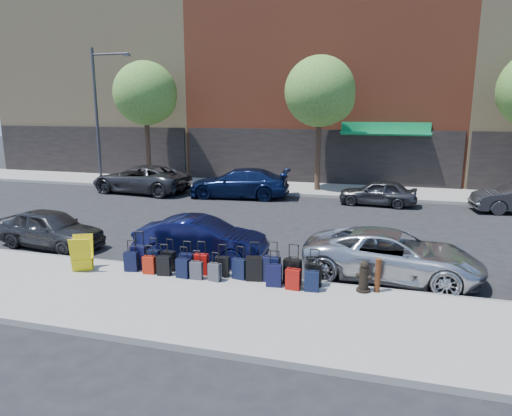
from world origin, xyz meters
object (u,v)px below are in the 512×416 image
(suitcase_front_5, at_px, (222,267))
(bollard, at_px, (378,275))
(fire_hydrant, at_px, (364,277))
(car_far_2, at_px, (378,193))
(tree_left, at_px, (148,95))
(car_near_0, at_px, (51,228))
(car_far_0, at_px, (141,179))
(streetlight, at_px, (99,108))
(display_rack, at_px, (82,254))
(tree_center, at_px, (322,94))
(car_far_1, at_px, (239,183))
(car_near_1, at_px, (201,239))
(car_near_2, at_px, (392,255))

(suitcase_front_5, relative_size, bollard, 1.04)
(fire_hydrant, xyz_separation_m, car_far_2, (0.07, 11.57, 0.11))
(tree_left, relative_size, car_near_0, 1.90)
(suitcase_front_5, height_order, fire_hydrant, suitcase_front_5)
(car_far_0, distance_m, car_far_2, 12.84)
(suitcase_front_5, xyz_separation_m, car_far_2, (3.80, 11.56, 0.20))
(streetlight, relative_size, car_near_0, 2.09)
(display_rack, bearing_deg, suitcase_front_5, -15.68)
(tree_left, bearing_deg, tree_center, 0.00)
(fire_hydrant, height_order, car_far_0, car_far_0)
(tree_left, height_order, fire_hydrant, tree_left)
(bollard, height_order, display_rack, display_rack)
(tree_left, xyz_separation_m, car_far_2, (13.72, -2.73, -4.78))
(tree_left, xyz_separation_m, car_far_1, (6.61, -2.68, -4.64))
(car_far_0, bearing_deg, car_near_1, 43.93)
(tree_left, distance_m, car_far_0, 5.49)
(tree_left, bearing_deg, fire_hydrant, -46.34)
(display_rack, bearing_deg, car_near_2, -10.09)
(car_far_1, height_order, car_far_2, car_far_1)
(tree_center, relative_size, car_far_1, 1.37)
(tree_center, relative_size, bollard, 8.50)
(fire_hydrant, height_order, car_far_2, car_far_2)
(display_rack, relative_size, car_near_2, 0.20)
(streetlight, distance_m, car_near_1, 17.20)
(fire_hydrant, distance_m, car_near_1, 5.22)
(car_far_2, bearing_deg, car_near_2, 7.34)
(car_near_0, distance_m, car_near_2, 11.09)
(streetlight, distance_m, car_near_0, 14.24)
(car_far_0, relative_size, car_far_1, 1.05)
(fire_hydrant, bearing_deg, suitcase_front_5, -159.54)
(display_rack, relative_size, car_near_0, 0.26)
(car_near_0, relative_size, car_far_0, 0.69)
(tree_center, height_order, car_near_1, tree_center)
(tree_center, distance_m, fire_hydrant, 15.44)
(car_far_0, bearing_deg, car_near_0, 19.04)
(streetlight, xyz_separation_m, suitcase_front_5, (12.85, -13.60, -4.23))
(tree_center, xyz_separation_m, car_far_1, (-3.89, -2.68, -4.64))
(car_near_1, xyz_separation_m, car_far_0, (-7.79, 9.95, 0.11))
(fire_hydrant, relative_size, car_far_1, 0.15)
(suitcase_front_5, height_order, car_near_0, car_near_0)
(car_near_0, distance_m, car_far_1, 10.76)
(car_far_1, bearing_deg, car_near_1, 5.41)
(car_near_2, bearing_deg, fire_hydrant, 161.16)
(display_rack, height_order, car_far_0, car_far_0)
(bollard, bearing_deg, car_far_0, 138.85)
(tree_center, height_order, bollard, tree_center)
(tree_center, relative_size, car_near_0, 1.90)
(car_near_1, bearing_deg, display_rack, 125.39)
(suitcase_front_5, height_order, car_near_2, car_near_2)
(streetlight, xyz_separation_m, car_far_2, (16.66, -2.03, -4.03))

